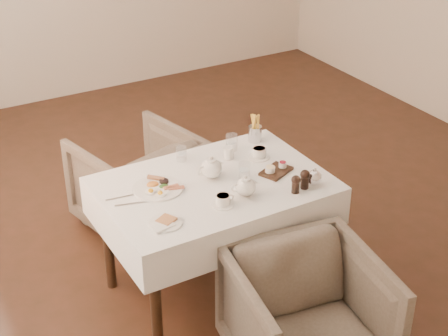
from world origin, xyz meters
name	(u,v)px	position (x,y,z in m)	size (l,w,h in m)	color
table	(214,200)	(-0.80, -0.91, 0.64)	(1.28, 0.88, 0.75)	black
armchair_near	(307,319)	(-0.72, -1.74, 0.34)	(0.73, 0.75, 0.68)	#51483B
armchair_far	(139,182)	(-0.90, -0.02, 0.34)	(0.73, 0.75, 0.68)	#51483B
breakfast_plate	(158,187)	(-1.10, -0.81, 0.76)	(0.28, 0.28, 0.04)	white
side_plate	(165,223)	(-1.22, -1.16, 0.76)	(0.18, 0.17, 0.02)	white
teapot_centre	(211,167)	(-0.78, -0.85, 0.82)	(0.17, 0.13, 0.14)	white
teapot_front	(246,185)	(-0.71, -1.12, 0.82)	(0.16, 0.12, 0.12)	white
creamer	(229,152)	(-0.58, -0.70, 0.79)	(0.06, 0.06, 0.07)	white
teacup_near	(223,201)	(-0.87, -1.14, 0.78)	(0.12, 0.12, 0.06)	white
teacup_far	(259,153)	(-0.41, -0.78, 0.78)	(0.13, 0.13, 0.06)	white
glass_left	(181,154)	(-0.84, -0.58, 0.80)	(0.06, 0.06, 0.09)	silver
glass_mid	(244,170)	(-0.62, -0.95, 0.80)	(0.07, 0.07, 0.09)	silver
glass_right	(232,142)	(-0.50, -0.61, 0.81)	(0.07, 0.07, 0.10)	silver
condiment_board	(276,170)	(-0.43, -0.99, 0.77)	(0.22, 0.19, 0.05)	black
pepper_mill_left	(296,184)	(-0.46, -1.23, 0.81)	(0.05, 0.05, 0.11)	black
pepper_mill_right	(305,179)	(-0.39, -1.21, 0.81)	(0.06, 0.06, 0.11)	black
silver_pot	(314,177)	(-0.32, -1.21, 0.81)	(0.10, 0.08, 0.11)	white
fries_cup	(255,130)	(-0.31, -0.58, 0.83)	(0.09, 0.09, 0.18)	silver
cutlery_fork	(121,197)	(-1.31, -0.80, 0.76)	(0.01, 0.18, 0.00)	silver
cutlery_knife	(133,204)	(-1.29, -0.89, 0.76)	(0.02, 0.20, 0.00)	silver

